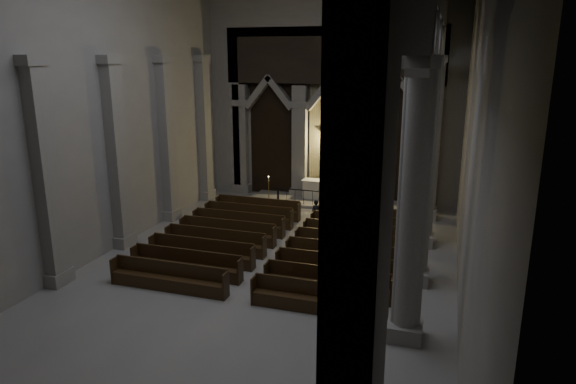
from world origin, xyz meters
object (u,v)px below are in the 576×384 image
(altar, at_px, (320,189))
(candle_stand_right, at_px, (373,205))
(altar_rail, at_px, (321,197))
(pews, at_px, (281,246))
(candle_stand_left, at_px, (269,195))
(worshipper, at_px, (316,213))

(altar, bearing_deg, candle_stand_right, -23.73)
(altar_rail, height_order, pews, pews)
(altar_rail, xyz_separation_m, pews, (-0.00, -6.90, -0.33))
(candle_stand_right, relative_size, pews, 0.16)
(candle_stand_left, bearing_deg, altar, 24.10)
(altar_rail, height_order, candle_stand_left, candle_stand_left)
(altar_rail, bearing_deg, altar, 105.64)
(candle_stand_left, height_order, candle_stand_right, candle_stand_right)
(candle_stand_right, bearing_deg, pews, -111.87)
(pews, distance_m, worshipper, 3.94)
(altar, distance_m, altar_rail, 1.52)
(altar, bearing_deg, altar_rail, -74.36)
(candle_stand_right, xyz_separation_m, pews, (-2.79, -6.95, -0.10))
(candle_stand_right, xyz_separation_m, worshipper, (-2.30, -3.05, 0.23))
(pews, bearing_deg, worshipper, 82.89)
(candle_stand_left, xyz_separation_m, worshipper, (3.58, -3.26, 0.24))
(pews, xyz_separation_m, worshipper, (0.49, 3.90, 0.33))
(candle_stand_left, distance_m, candle_stand_right, 5.89)
(altar, height_order, candle_stand_right, candle_stand_right)
(candle_stand_right, height_order, pews, candle_stand_right)
(candle_stand_right, bearing_deg, worshipper, -127.04)
(worshipper, bearing_deg, altar, 98.22)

